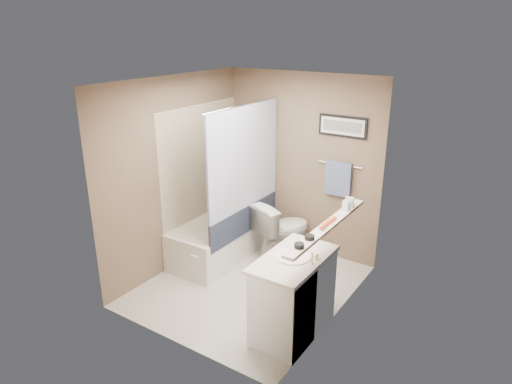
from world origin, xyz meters
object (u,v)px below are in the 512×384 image
Objects in this scene: toilet at (283,230)px; hair_brush_back at (329,221)px; hair_brush_front at (325,224)px; soap_bottle at (346,203)px; candle_bowl_near at (299,246)px; bathtub at (221,238)px; vanity at (293,297)px; glass_jar at (350,202)px; candle_bowl_far at (310,237)px.

toilet is 1.64m from hair_brush_back.
hair_brush_front is 0.50m from soap_bottle.
candle_bowl_near is at bearing 144.91° from toilet.
vanity is (1.60, -0.91, 0.15)m from bathtub.
soap_bottle is at bearing 172.94° from toilet.
hair_brush_front is 0.09m from hair_brush_back.
hair_brush_back is 0.52m from glass_jar.
vanity is 4.09× the size of hair_brush_front.
candle_bowl_far reaches higher than bathtub.
bathtub is at bearing 178.54° from glass_jar.
candle_bowl_far is at bearing 148.47° from toilet.
glass_jar reaches higher than hair_brush_front.
bathtub is at bearing 159.82° from hair_brush_front.
vanity is 0.76m from candle_bowl_far.
hair_brush_back is at bearing -90.00° from soap_bottle.
glass_jar is 0.65× the size of soap_bottle.
candle_bowl_near is (1.08, -1.60, 0.74)m from toilet.
hair_brush_front is (0.00, 0.33, 0.00)m from candle_bowl_far.
candle_bowl_near is at bearing -90.00° from candle_bowl_far.
candle_bowl_near is (1.79, -1.19, 0.89)m from bathtub.
soap_bottle is at bearing 90.00° from candle_bowl_far.
hair_brush_front is at bearing -90.00° from hair_brush_back.
candle_bowl_near is 0.20m from candle_bowl_far.
soap_bottle is at bearing 76.90° from vanity.
hair_brush_front is at bearing 55.02° from vanity.
toilet is at bearing 137.54° from hair_brush_back.
bathtub is at bearing 162.41° from hair_brush_back.
glass_jar is (1.79, -0.05, 0.92)m from bathtub.
hair_brush_back is at bearing -90.00° from glass_jar.
hair_brush_front is 2.20× the size of glass_jar.
candle_bowl_near and candle_bowl_far have the same top height.
hair_brush_front reaches higher than candle_bowl_far.
candle_bowl_far is (0.00, 0.20, 0.00)m from candle_bowl_near.
vanity is at bearing -30.51° from bathtub.
candle_bowl_far is 0.83m from soap_bottle.
candle_bowl_far is 0.59× the size of soap_bottle.
toilet is 1.46m from soap_bottle.
candle_bowl_far is at bearing -90.00° from soap_bottle.
vanity is at bearing 124.38° from candle_bowl_near.
candle_bowl_far reaches higher than toilet.
soap_bottle is (0.00, 0.83, 0.06)m from candle_bowl_far.
soap_bottle is at bearing 90.00° from candle_bowl_near.
candle_bowl_near is 0.62m from hair_brush_back.
hair_brush_front is at bearing -90.00° from soap_bottle.
bathtub is at bearing 151.03° from candle_bowl_far.
soap_bottle is at bearing 90.00° from hair_brush_back.
bathtub is 1.85m from vanity.
soap_bottle reaches higher than vanity.
hair_brush_back is (0.00, 0.62, 0.00)m from candle_bowl_near.
vanity is 10.00× the size of candle_bowl_far.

